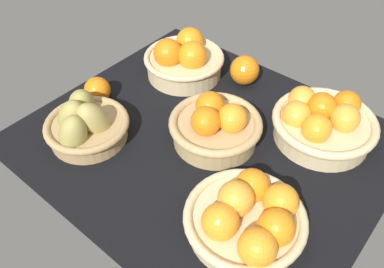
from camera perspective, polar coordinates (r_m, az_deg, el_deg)
name	(u,v)px	position (r cm, az deg, el deg)	size (l,w,h in cm)	color
market_tray	(206,144)	(100.68, 2.05, -1.40)	(84.00, 72.00, 3.00)	black
basket_far_left	(184,59)	(118.23, -1.15, 10.55)	(23.20, 23.20, 12.29)	#D3BC8C
basket_near_left_pears	(85,124)	(100.70, -15.01, 1.35)	(21.93, 20.92, 13.29)	tan
basket_far_right	(323,122)	(102.19, 18.05, 1.64)	(25.28, 25.28, 11.60)	#D3BC8C
basket_center	(215,126)	(96.41, 3.34, 1.20)	(22.53, 22.53, 11.73)	tan
basket_near_right	(248,218)	(80.72, 8.01, -11.67)	(24.51, 24.51, 10.39)	#D3BC8C
loose_orange_front_gap	(245,70)	(116.08, 7.47, 8.98)	(8.38, 8.38, 8.38)	orange
loose_orange_back_gap	(97,90)	(111.80, -13.29, 6.12)	(7.10, 7.10, 7.10)	orange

